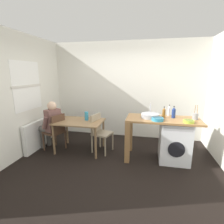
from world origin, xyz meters
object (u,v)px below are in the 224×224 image
Objects in this scene: washing_machine at (174,142)px; vase at (87,116)px; chair_person_seat at (56,130)px; bottle_clear_small at (174,113)px; utensil_crock at (195,116)px; dining_table at (79,125)px; mixing_bowl at (158,119)px; bottle_tall_green at (164,113)px; colander at (189,121)px; bottle_squat_brown at (169,111)px; chair_opposite at (100,131)px; seated_person at (51,123)px.

vase reaches higher than washing_machine.
chair_person_seat is 3.59× the size of bottle_clear_small.
bottle_clear_small reaches higher than chair_person_seat.
utensil_crock is at bearing -68.44° from chair_person_seat.
mixing_bowl reaches higher than dining_table.
chair_person_seat is at bearing -167.25° from dining_table.
bottle_tall_green is at bearing 177.91° from utensil_crock.
washing_machine is 3.63× the size of bottle_tall_green.
bottle_tall_green is 0.53m from colander.
mixing_bowl is 1.12× the size of vase.
dining_table is 2.54m from utensil_crock.
mixing_bowl is (-0.26, -0.45, -0.08)m from bottle_squat_brown.
utensil_crock reaches higher than bottle_squat_brown.
bottle_clear_small reaches higher than bottle_tall_green.
chair_opposite is at bearing 166.25° from mixing_bowl.
utensil_crock is (3.22, 0.08, 0.32)m from seated_person.
chair_person_seat is 2.51m from bottle_tall_green.
chair_person_seat and chair_opposite have the same top height.
chair_opposite is at bearing 175.98° from washing_machine.
chair_opposite is (0.48, 0.07, -0.14)m from dining_table.
mixing_bowl is (2.32, -0.12, 0.45)m from chair_person_seat.
mixing_bowl is 0.79m from utensil_crock.
bottle_tall_green reaches higher than colander.
washing_machine is 3.43× the size of bottle_clear_small.
washing_machine is 4.14× the size of vase.
bottle_clear_small is at bearing -1.42° from vase.
vase is (-0.33, 0.03, 0.34)m from chair_opposite.
mixing_bowl reaches higher than vase.
dining_table is 1.81m from mixing_bowl.
vase is at bearing 177.71° from utensil_crock.
seated_person is (-1.18, -0.14, 0.16)m from chair_opposite.
bottle_squat_brown reaches higher than bottle_tall_green.
bottle_tall_green is 0.79× the size of utensil_crock.
bottle_clear_small is 1.08× the size of mixing_bowl.
bottle_squat_brown is at bearing 5.93° from dining_table.
chair_opposite is at bearing 178.28° from bottle_tall_green.
chair_opposite is 1.94m from colander.
mixing_bowl is at bearing -152.67° from washing_machine.
bottle_tall_green is 1.02× the size of mixing_bowl.
washing_machine is 0.68m from mixing_bowl.
chair_person_seat is 2.65m from bottle_squat_brown.
bottle_tall_green reaches higher than chair_person_seat.
utensil_crock is (2.04, -0.07, 0.48)m from chair_opposite.
vase is at bearing -79.04° from chair_opposite.
utensil_crock reaches higher than dining_table.
bottle_clear_small is at bearing -64.32° from bottle_squat_brown.
chair_person_seat is at bearing -90.00° from seated_person.
chair_opposite is 1.52m from bottle_tall_green.
utensil_crock reaches higher than vase.
colander is (0.31, -0.47, -0.08)m from bottle_squat_brown.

